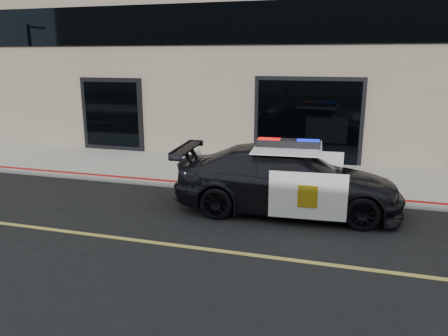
# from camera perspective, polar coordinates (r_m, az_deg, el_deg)

# --- Properties ---
(ground) EXTENTS (120.00, 120.00, 0.00)m
(ground) POSITION_cam_1_polar(r_m,az_deg,el_deg) (7.89, 12.53, -12.13)
(ground) COLOR black
(ground) RESTS_ON ground
(sidewalk_n) EXTENTS (60.00, 3.50, 0.15)m
(sidewalk_n) POSITION_cam_1_polar(r_m,az_deg,el_deg) (12.79, 14.26, -1.52)
(sidewalk_n) COLOR gray
(sidewalk_n) RESTS_ON ground
(police_car) EXTENTS (2.81, 5.41, 1.68)m
(police_car) POSITION_cam_1_polar(r_m,az_deg,el_deg) (10.08, 8.25, -1.46)
(police_car) COLOR black
(police_car) RESTS_ON ground
(fire_hydrant) EXTENTS (0.39, 0.54, 0.85)m
(fire_hydrant) POSITION_cam_1_polar(r_m,az_deg,el_deg) (12.37, -3.62, 0.65)
(fire_hydrant) COLOR white
(fire_hydrant) RESTS_ON sidewalk_n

